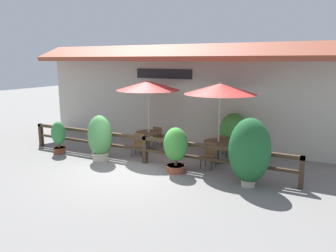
{
  "coord_description": "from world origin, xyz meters",
  "views": [
    {
      "loc": [
        5.83,
        -8.41,
        3.56
      ],
      "look_at": [
        0.7,
        1.45,
        1.32
      ],
      "focal_mm": 35.0,
      "sensor_mm": 36.0,
      "label": 1
    }
  ],
  "objects": [
    {
      "name": "patio_umbrella_middle",
      "position": [
        2.24,
        2.35,
        2.6
      ],
      "size": [
        2.49,
        2.49,
        2.82
      ],
      "color": "#B7B2A8",
      "rests_on": "ground"
    },
    {
      "name": "chair_near_wallside",
      "position": [
        -0.72,
        3.34,
        0.46
      ],
      "size": [
        0.42,
        0.42,
        0.83
      ],
      "rotation": [
        0.0,
        0.0,
        3.15
      ],
      "color": "brown",
      "rests_on": "ground"
    },
    {
      "name": "potted_plant_corner_fern",
      "position": [
        2.44,
        3.55,
        0.86
      ],
      "size": [
        1.12,
        1.01,
        1.6
      ],
      "color": "#9E4C33",
      "rests_on": "ground"
    },
    {
      "name": "potted_plant_entrance_palm",
      "position": [
        3.76,
        0.56,
        1.04
      ],
      "size": [
        1.18,
        1.07,
        2.0
      ],
      "color": "#B7AD99",
      "rests_on": "ground"
    },
    {
      "name": "potted_plant_broad_leaf",
      "position": [
        -1.57,
        0.55,
        0.85
      ],
      "size": [
        0.9,
        0.81,
        1.66
      ],
      "color": "#B7AD99",
      "rests_on": "ground"
    },
    {
      "name": "patio_umbrella_near",
      "position": [
        -0.73,
        2.54,
        2.6
      ],
      "size": [
        2.49,
        2.49,
        2.82
      ],
      "color": "#B7B2A8",
      "rests_on": "ground"
    },
    {
      "name": "patio_railing",
      "position": [
        0.0,
        1.05,
        0.7
      ],
      "size": [
        10.4,
        0.14,
        0.95
      ],
      "color": "#3D2D1E",
      "rests_on": "ground"
    },
    {
      "name": "potted_plant_small_flowering",
      "position": [
        1.38,
        0.68,
        0.83
      ],
      "size": [
        0.8,
        0.72,
        1.48
      ],
      "color": "#9E4C33",
      "rests_on": "ground"
    },
    {
      "name": "chair_near_streetside",
      "position": [
        -0.7,
        1.74,
        0.46
      ],
      "size": [
        0.51,
        0.51,
        0.83
      ],
      "rotation": [
        0.0,
        0.0,
        0.25
      ],
      "color": "brown",
      "rests_on": "ground"
    },
    {
      "name": "chair_middle_streetside",
      "position": [
        2.18,
        1.61,
        0.46
      ],
      "size": [
        0.44,
        0.44,
        0.83
      ],
      "rotation": [
        0.0,
        0.0,
        -0.04
      ],
      "color": "brown",
      "rests_on": "ground"
    },
    {
      "name": "potted_plant_tall_tropical",
      "position": [
        -3.61,
        0.56,
        0.69
      ],
      "size": [
        0.56,
        0.51,
        1.26
      ],
      "color": "brown",
      "rests_on": "ground"
    },
    {
      "name": "dining_table_middle",
      "position": [
        2.24,
        2.35,
        0.6
      ],
      "size": [
        1.05,
        1.05,
        0.75
      ],
      "color": "#4C3826",
      "rests_on": "ground"
    },
    {
      "name": "chair_middle_wallside",
      "position": [
        2.21,
        3.1,
        0.46
      ],
      "size": [
        0.51,
        0.51,
        0.83
      ],
      "rotation": [
        0.0,
        0.0,
        2.9
      ],
      "color": "brown",
      "rests_on": "ground"
    },
    {
      "name": "dining_table_near",
      "position": [
        -0.73,
        2.54,
        0.6
      ],
      "size": [
        1.05,
        1.05,
        0.75
      ],
      "color": "#4C3826",
      "rests_on": "ground"
    },
    {
      "name": "ground_plane",
      "position": [
        0.0,
        0.0,
        0.0
      ],
      "size": [
        60.0,
        60.0,
        0.0
      ],
      "primitive_type": "plane",
      "color": "slate"
    },
    {
      "name": "building_facade",
      "position": [
        -0.0,
        4.1,
        2.17
      ],
      "size": [
        14.28,
        1.49,
        4.23
      ],
      "color": "#BCB7A8",
      "rests_on": "ground"
    }
  ]
}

